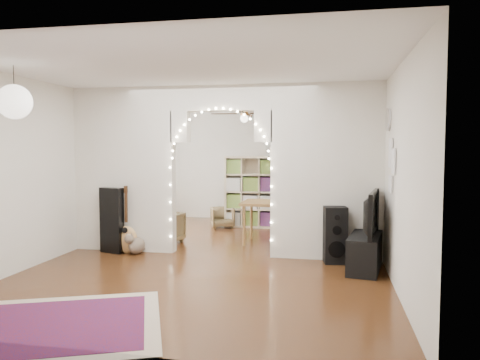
% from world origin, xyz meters
% --- Properties ---
extents(floor, '(7.50, 7.50, 0.00)m').
position_xyz_m(floor, '(0.00, 0.00, 0.00)').
color(floor, black).
rests_on(floor, ground).
extents(ceiling, '(5.00, 7.50, 0.02)m').
position_xyz_m(ceiling, '(0.00, 0.00, 2.70)').
color(ceiling, white).
rests_on(ceiling, wall_back).
extents(wall_back, '(5.00, 0.02, 2.70)m').
position_xyz_m(wall_back, '(0.00, 3.75, 1.35)').
color(wall_back, silver).
rests_on(wall_back, floor).
extents(wall_front, '(5.00, 0.02, 2.70)m').
position_xyz_m(wall_front, '(0.00, -3.75, 1.35)').
color(wall_front, silver).
rests_on(wall_front, floor).
extents(wall_left, '(0.02, 7.50, 2.70)m').
position_xyz_m(wall_left, '(-2.50, 0.00, 1.35)').
color(wall_left, silver).
rests_on(wall_left, floor).
extents(wall_right, '(0.02, 7.50, 2.70)m').
position_xyz_m(wall_right, '(2.50, 0.00, 1.35)').
color(wall_right, silver).
rests_on(wall_right, floor).
extents(divider_wall, '(5.00, 0.20, 2.70)m').
position_xyz_m(divider_wall, '(0.00, 0.00, 1.42)').
color(divider_wall, silver).
rests_on(divider_wall, floor).
extents(fairy_lights, '(1.64, 0.04, 1.60)m').
position_xyz_m(fairy_lights, '(0.00, -0.13, 1.55)').
color(fairy_lights, '#FFEABF').
rests_on(fairy_lights, divider_wall).
extents(window, '(0.04, 1.20, 1.40)m').
position_xyz_m(window, '(-2.47, 1.80, 1.50)').
color(window, white).
rests_on(window, wall_left).
extents(wall_clock, '(0.03, 0.31, 0.31)m').
position_xyz_m(wall_clock, '(2.48, -0.60, 2.10)').
color(wall_clock, white).
rests_on(wall_clock, wall_right).
extents(picture_frames, '(0.02, 0.50, 0.70)m').
position_xyz_m(picture_frames, '(2.48, -1.00, 1.50)').
color(picture_frames, white).
rests_on(picture_frames, wall_right).
extents(paper_lantern, '(0.40, 0.40, 0.40)m').
position_xyz_m(paper_lantern, '(-1.90, -2.40, 2.25)').
color(paper_lantern, white).
rests_on(paper_lantern, ceiling).
extents(ceiling_fan, '(1.10, 1.10, 0.30)m').
position_xyz_m(ceiling_fan, '(0.00, 2.00, 2.40)').
color(ceiling_fan, '#C38341').
rests_on(ceiling_fan, ceiling).
extents(area_rug, '(2.85, 2.53, 0.02)m').
position_xyz_m(area_rug, '(-1.05, -3.37, 0.01)').
color(area_rug, maroon).
rests_on(area_rug, floor).
extents(guitar_case, '(0.43, 0.25, 1.07)m').
position_xyz_m(guitar_case, '(-1.78, -0.25, 0.53)').
color(guitar_case, black).
rests_on(guitar_case, floor).
extents(acoustic_guitar, '(0.39, 0.17, 0.93)m').
position_xyz_m(acoustic_guitar, '(-1.53, -0.25, 0.41)').
color(acoustic_guitar, tan).
rests_on(acoustic_guitar, floor).
extents(tabby_cat, '(0.37, 0.55, 0.37)m').
position_xyz_m(tabby_cat, '(-1.36, -0.27, 0.15)').
color(tabby_cat, brown).
rests_on(tabby_cat, floor).
extents(floor_speaker, '(0.37, 0.34, 0.84)m').
position_xyz_m(floor_speaker, '(1.79, -0.25, 0.42)').
color(floor_speaker, black).
rests_on(floor_speaker, floor).
extents(media_console, '(0.57, 1.05, 0.50)m').
position_xyz_m(media_console, '(2.20, -0.59, 0.25)').
color(media_console, black).
rests_on(media_console, floor).
extents(tv, '(0.32, 1.08, 0.62)m').
position_xyz_m(tv, '(2.20, -0.59, 0.81)').
color(tv, black).
rests_on(tv, media_console).
extents(bookcase, '(1.50, 0.39, 1.53)m').
position_xyz_m(bookcase, '(0.22, 2.66, 0.77)').
color(bookcase, beige).
rests_on(bookcase, floor).
extents(dining_table, '(1.22, 0.84, 0.76)m').
position_xyz_m(dining_table, '(0.77, 0.98, 0.68)').
color(dining_table, brown).
rests_on(dining_table, floor).
extents(flower_vase, '(0.19, 0.19, 0.19)m').
position_xyz_m(flower_vase, '(0.77, 0.98, 0.85)').
color(flower_vase, silver).
rests_on(flower_vase, dining_table).
extents(dining_chair_left, '(0.71, 0.72, 0.56)m').
position_xyz_m(dining_chair_left, '(-1.21, 0.58, 0.28)').
color(dining_chair_left, brown).
rests_on(dining_chair_left, floor).
extents(dining_chair_right, '(0.61, 0.62, 0.44)m').
position_xyz_m(dining_chair_right, '(-0.56, 2.44, 0.22)').
color(dining_chair_right, brown).
rests_on(dining_chair_right, floor).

